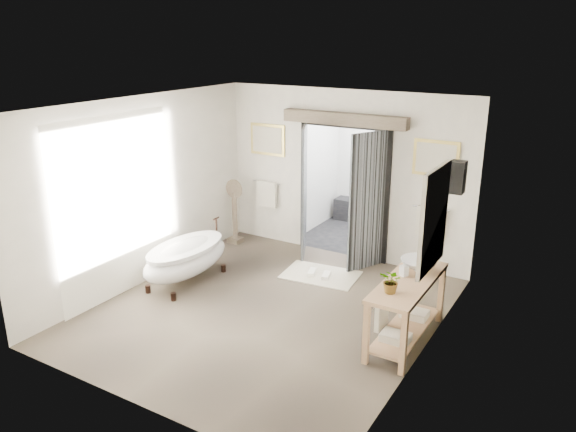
{
  "coord_description": "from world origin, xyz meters",
  "views": [
    {
      "loc": [
        3.94,
        -6.02,
        3.79
      ],
      "look_at": [
        0.0,
        0.6,
        1.25
      ],
      "focal_mm": 35.0,
      "sensor_mm": 36.0,
      "label": 1
    }
  ],
  "objects_px": {
    "clawfoot_tub": "(186,258)",
    "vanity": "(405,305)",
    "basin": "(419,265)",
    "rug": "(321,275)"
  },
  "relations": [
    {
      "from": "vanity",
      "to": "rug",
      "type": "bearing_deg",
      "value": 145.59
    },
    {
      "from": "vanity",
      "to": "basin",
      "type": "height_order",
      "value": "basin"
    },
    {
      "from": "clawfoot_tub",
      "to": "vanity",
      "type": "relative_size",
      "value": 1.08
    },
    {
      "from": "rug",
      "to": "basin",
      "type": "distance_m",
      "value": 2.28
    },
    {
      "from": "vanity",
      "to": "clawfoot_tub",
      "type": "bearing_deg",
      "value": -179.36
    },
    {
      "from": "basin",
      "to": "vanity",
      "type": "bearing_deg",
      "value": -99.53
    },
    {
      "from": "clawfoot_tub",
      "to": "basin",
      "type": "bearing_deg",
      "value": 6.34
    },
    {
      "from": "clawfoot_tub",
      "to": "vanity",
      "type": "xyz_separation_m",
      "value": [
        3.56,
        0.04,
        0.09
      ]
    },
    {
      "from": "clawfoot_tub",
      "to": "basin",
      "type": "xyz_separation_m",
      "value": [
        3.59,
        0.4,
        0.52
      ]
    },
    {
      "from": "clawfoot_tub",
      "to": "vanity",
      "type": "bearing_deg",
      "value": 0.64
    }
  ]
}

